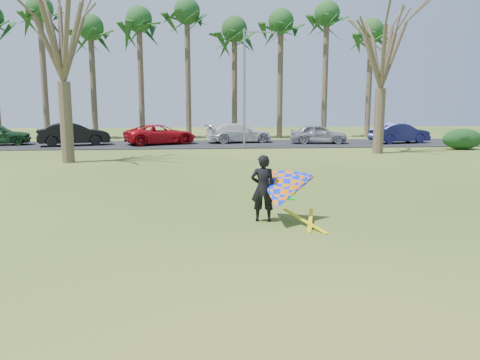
{
  "coord_description": "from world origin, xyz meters",
  "views": [
    {
      "loc": [
        -1.05,
        -10.23,
        3.14
      ],
      "look_at": [
        0.0,
        2.0,
        1.1
      ],
      "focal_mm": 35.0,
      "sensor_mm": 36.0,
      "label": 1
    }
  ],
  "objects": [
    {
      "name": "car_1",
      "position": [
        -10.14,
        24.45,
        0.88
      ],
      "size": [
        5.27,
        3.2,
        1.64
      ],
      "primitive_type": "imported",
      "rotation": [
        0.0,
        0.0,
        1.89
      ],
      "color": "black",
      "rests_on": "parking_strip"
    },
    {
      "name": "bare_tree_left",
      "position": [
        -8.0,
        15.0,
        6.92
      ],
      "size": [
        6.6,
        6.6,
        9.7
      ],
      "color": "#483C2B",
      "rests_on": "ground"
    },
    {
      "name": "palm_8",
      "position": [
        10.0,
        31.0,
        10.52
      ],
      "size": [
        4.84,
        4.84,
        12.24
      ],
      "color": "#4D3D2E",
      "rests_on": "ground"
    },
    {
      "name": "car_3",
      "position": [
        1.96,
        25.99,
        0.81
      ],
      "size": [
        5.47,
        3.11,
        1.49
      ],
      "primitive_type": "imported",
      "rotation": [
        0.0,
        0.0,
        1.78
      ],
      "color": "silver",
      "rests_on": "parking_strip"
    },
    {
      "name": "parking_strip",
      "position": [
        0.0,
        25.0,
        0.03
      ],
      "size": [
        46.0,
        7.0,
        0.06
      ],
      "primitive_type": "cube",
      "color": "black",
      "rests_on": "ground"
    },
    {
      "name": "palm_7",
      "position": [
        6.0,
        31.0,
        9.85
      ],
      "size": [
        4.84,
        4.84,
        11.54
      ],
      "color": "brown",
      "rests_on": "ground"
    },
    {
      "name": "palm_3",
      "position": [
        -10.0,
        31.0,
        9.17
      ],
      "size": [
        4.84,
        4.84,
        10.84
      ],
      "color": "#4A3D2C",
      "rests_on": "ground"
    },
    {
      "name": "kite_flyer",
      "position": [
        1.0,
        1.63,
        0.85
      ],
      "size": [
        2.13,
        2.39,
        2.02
      ],
      "color": "black",
      "rests_on": "ground"
    },
    {
      "name": "car_2",
      "position": [
        -3.97,
        24.96,
        0.79
      ],
      "size": [
        5.78,
        4.34,
        1.46
      ],
      "primitive_type": "imported",
      "rotation": [
        0.0,
        0.0,
        1.99
      ],
      "color": "red",
      "rests_on": "parking_strip"
    },
    {
      "name": "car_5",
      "position": [
        14.17,
        24.41,
        0.81
      ],
      "size": [
        4.81,
        2.59,
        1.51
      ],
      "primitive_type": "imported",
      "rotation": [
        0.0,
        0.0,
        1.8
      ],
      "color": "navy",
      "rests_on": "parking_strip"
    },
    {
      "name": "streetlight",
      "position": [
        2.16,
        22.0,
        4.46
      ],
      "size": [
        2.28,
        0.18,
        8.0
      ],
      "color": "gray",
      "rests_on": "ground"
    },
    {
      "name": "palm_4",
      "position": [
        -6.0,
        31.0,
        9.85
      ],
      "size": [
        4.84,
        4.84,
        11.54
      ],
      "color": "#48392B",
      "rests_on": "ground"
    },
    {
      "name": "palm_5",
      "position": [
        -2.0,
        31.0,
        10.52
      ],
      "size": [
        4.84,
        4.84,
        12.24
      ],
      "color": "#4A382C",
      "rests_on": "ground"
    },
    {
      "name": "ground",
      "position": [
        0.0,
        0.0,
        0.0
      ],
      "size": [
        100.0,
        100.0,
        0.0
      ],
      "primitive_type": "plane",
      "color": "#1D5111",
      "rests_on": "ground"
    },
    {
      "name": "bare_tree_right",
      "position": [
        10.0,
        18.0,
        6.57
      ],
      "size": [
        6.27,
        6.27,
        9.21
      ],
      "color": "#4B3E2D",
      "rests_on": "ground"
    },
    {
      "name": "palm_9",
      "position": [
        14.0,
        31.0,
        9.17
      ],
      "size": [
        4.84,
        4.84,
        10.84
      ],
      "color": "#4D3B2E",
      "rests_on": "ground"
    },
    {
      "name": "palm_2",
      "position": [
        -14.0,
        31.0,
        10.52
      ],
      "size": [
        4.84,
        4.84,
        12.24
      ],
      "color": "#4B3A2D",
      "rests_on": "ground"
    },
    {
      "name": "car_4",
      "position": [
        7.92,
        24.69,
        0.79
      ],
      "size": [
        4.43,
        2.18,
        1.45
      ],
      "primitive_type": "imported",
      "rotation": [
        0.0,
        0.0,
        1.46
      ],
      "color": "#90949C",
      "rests_on": "parking_strip"
    },
    {
      "name": "palm_6",
      "position": [
        2.0,
        31.0,
        9.17
      ],
      "size": [
        4.84,
        4.84,
        10.84
      ],
      "color": "#493B2B",
      "rests_on": "ground"
    },
    {
      "name": "hedge_near",
      "position": [
        16.58,
        19.86,
        0.7
      ],
      "size": [
        2.8,
        1.27,
        1.4
      ],
      "primitive_type": "ellipsoid",
      "color": "#143716",
      "rests_on": "ground"
    }
  ]
}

